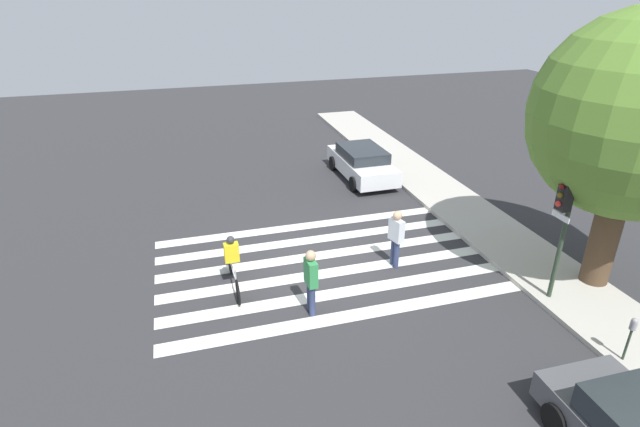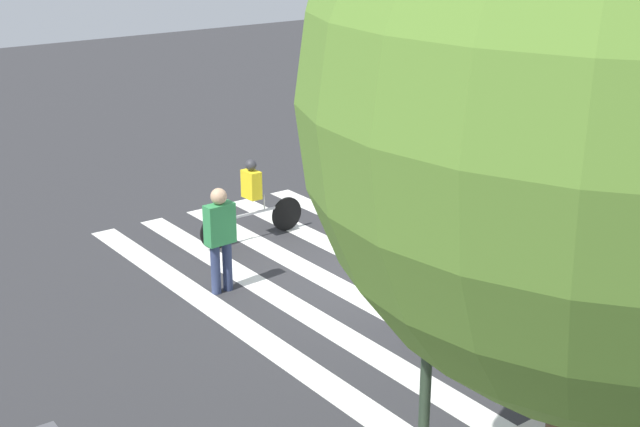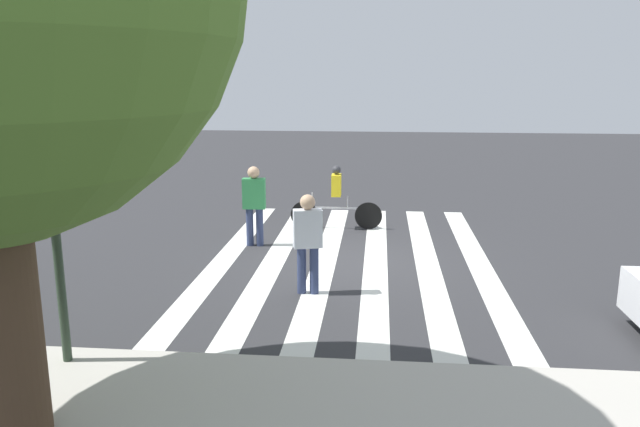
# 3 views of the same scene
# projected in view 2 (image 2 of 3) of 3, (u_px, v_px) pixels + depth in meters

# --- Properties ---
(ground_plane) EXTENTS (60.00, 60.00, 0.00)m
(ground_plane) POSITION_uv_depth(u_px,v_px,m) (361.00, 278.00, 15.87)
(ground_plane) COLOR #2D2D30
(crosswalk_stripes) EXTENTS (5.93, 10.00, 0.01)m
(crosswalk_stripes) POSITION_uv_depth(u_px,v_px,m) (361.00, 278.00, 15.86)
(crosswalk_stripes) COLOR silver
(crosswalk_stripes) RESTS_ON ground_plane
(traffic_light) EXTENTS (0.60, 0.50, 3.81)m
(traffic_light) POSITION_uv_depth(u_px,v_px,m) (420.00, 289.00, 8.99)
(traffic_light) COLOR #283828
(traffic_light) RESTS_ON ground_plane
(street_tree) EXTENTS (5.25, 5.25, 7.55)m
(street_tree) POSITION_uv_depth(u_px,v_px,m) (627.00, 100.00, 6.99)
(street_tree) COLOR #4C3826
(street_tree) RESTS_ON ground_plane
(pedestrian_adult_blue_shirt) EXTENTS (0.53, 0.28, 1.86)m
(pedestrian_adult_blue_shirt) POSITION_uv_depth(u_px,v_px,m) (220.00, 234.00, 14.99)
(pedestrian_adult_blue_shirt) COLOR navy
(pedestrian_adult_blue_shirt) RESTS_ON ground_plane
(pedestrian_child_with_backpack) EXTENTS (0.55, 0.35, 1.84)m
(pedestrian_child_with_backpack) POSITION_uv_depth(u_px,v_px,m) (415.00, 270.00, 13.56)
(pedestrian_child_with_backpack) COLOR navy
(pedestrian_child_with_backpack) RESTS_ON ground_plane
(cyclist_near_curb) EXTENTS (2.36, 0.40, 1.64)m
(cyclist_near_curb) POSITION_uv_depth(u_px,v_px,m) (252.00, 198.00, 17.41)
(cyclist_near_curb) COLOR black
(cyclist_near_curb) RESTS_ON ground_plane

